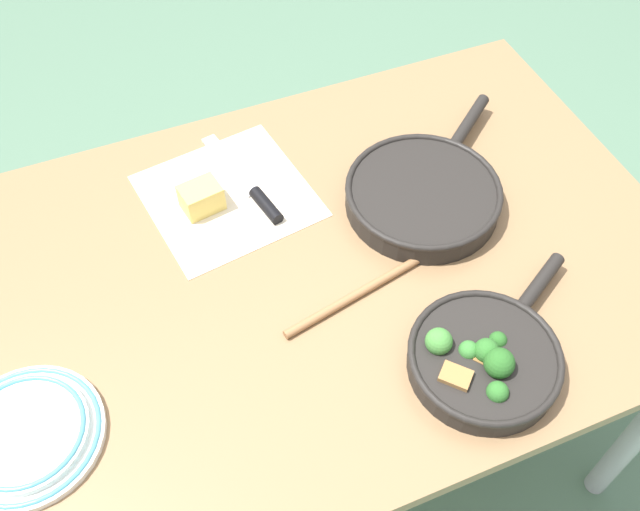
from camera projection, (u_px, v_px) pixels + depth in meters
name	position (u px, v px, depth m)	size (l,w,h in m)	color
ground_plane	(320.00, 435.00, 1.84)	(14.00, 14.00, 0.00)	#51755B
dining_table_red	(320.00, 289.00, 1.31)	(1.28, 0.87, 0.74)	olive
skillet_broccoli	(484.00, 358.00, 1.10)	(0.34, 0.25, 0.08)	black
skillet_eggs	(423.00, 195.00, 1.31)	(0.39, 0.34, 0.05)	black
wooden_spoon	(400.00, 269.00, 1.23)	(0.38, 0.10, 0.02)	#996B42
parchment_sheet	(228.00, 196.00, 1.34)	(0.33, 0.32, 0.00)	beige
grater_knife	(252.00, 189.00, 1.34)	(0.08, 0.27, 0.02)	silver
cheese_block	(201.00, 198.00, 1.30)	(0.08, 0.07, 0.05)	#E0C15B
dinner_plate_stack	(25.00, 434.00, 1.04)	(0.23, 0.23, 0.03)	silver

